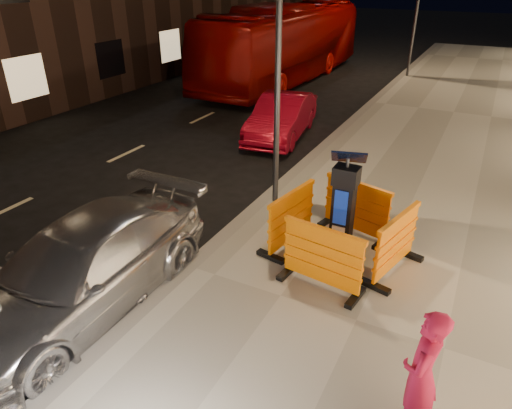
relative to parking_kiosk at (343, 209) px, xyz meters
The scene contains 14 objects.
ground_plane 2.91m from the parking_kiosk, 146.41° to the right, with size 120.00×120.00×0.00m, color black.
sidewalk 1.98m from the parking_kiosk, 62.59° to the right, with size 6.00×60.00×0.15m, color gray.
kerb 2.88m from the parking_kiosk, 146.41° to the right, with size 0.30×60.00×0.15m, color slate.
parking_kiosk is the anchor object (origin of this frame).
barrier_front 1.04m from the parking_kiosk, 90.00° to the right, with size 1.41×0.58×1.10m, color orange.
barrier_back 1.04m from the parking_kiosk, 90.00° to the left, with size 1.41×0.58×1.10m, color orange.
barrier_kerbside 1.04m from the parking_kiosk, behind, with size 1.41×0.58×1.10m, color orange.
barrier_bldgside 1.04m from the parking_kiosk, ahead, with size 1.41×0.58×1.10m, color orange.
car_silver 4.47m from the parking_kiosk, 137.81° to the right, with size 1.92×4.73×1.37m, color silver.
car_red 7.13m from the parking_kiosk, 122.95° to the left, with size 1.39×3.99×1.31m, color maroon.
bus_doubledecker 15.29m from the parking_kiosk, 117.87° to the left, with size 2.86×12.21×3.40m, color #830401.
man 3.45m from the parking_kiosk, 58.33° to the right, with size 0.60×0.39×1.64m, color #A41135.
street_lamp_mid 3.21m from the parking_kiosk, 142.55° to the left, with size 0.12×0.12×6.00m, color #3F3F44.
street_lamp_far 16.76m from the parking_kiosk, 96.84° to the left, with size 0.12×0.12×6.00m, color #3F3F44.
Camera 1 is at (4.07, -5.32, 4.80)m, focal length 32.00 mm.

